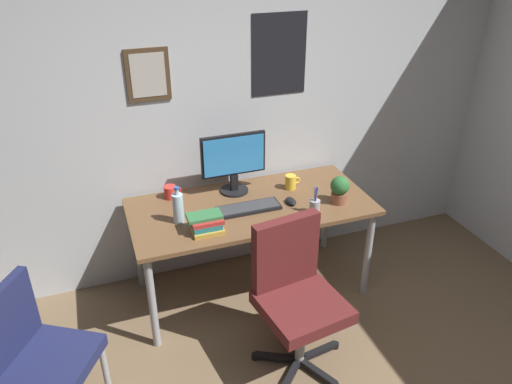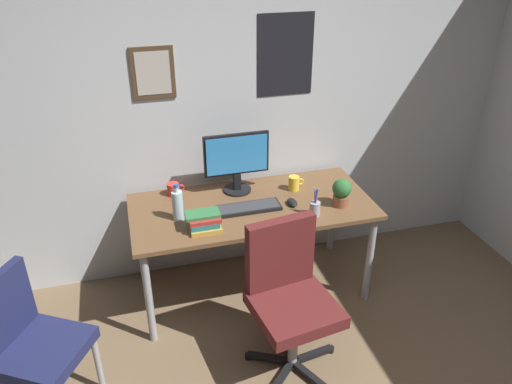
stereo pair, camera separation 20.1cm
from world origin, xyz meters
name	(u,v)px [view 2 (the right image)]	position (x,y,z in m)	size (l,w,h in m)	color
wall_back	(232,103)	(0.00, 2.15, 1.30)	(4.40, 0.10, 2.60)	silver
desk	(252,214)	(0.02, 1.69, 0.66)	(1.65, 0.77, 0.73)	brown
office_chair	(289,292)	(0.05, 0.98, 0.53)	(0.57, 0.57, 0.95)	#591E1E
side_chair	(29,340)	(-1.38, 1.01, 0.50)	(0.58, 0.58, 0.88)	#1E234C
monitor	(237,160)	(-0.03, 1.91, 0.97)	(0.46, 0.20, 0.43)	black
keyboard	(249,208)	(-0.02, 1.63, 0.74)	(0.43, 0.15, 0.03)	black
computer_mouse	(292,202)	(0.28, 1.61, 0.75)	(0.06, 0.11, 0.04)	black
water_bottle	(178,205)	(-0.49, 1.63, 0.83)	(0.07, 0.07, 0.25)	silver
coffee_mug_near	(174,189)	(-0.48, 1.97, 0.77)	(0.12, 0.09, 0.09)	red
coffee_mug_far	(294,183)	(0.37, 1.82, 0.78)	(0.12, 0.08, 0.10)	yellow
potted_plant	(342,192)	(0.60, 1.52, 0.83)	(0.13, 0.13, 0.20)	brown
pen_cup	(315,208)	(0.38, 1.44, 0.78)	(0.07, 0.07, 0.20)	#9EA0A5
book_stack_left	(204,221)	(-0.35, 1.47, 0.78)	(0.22, 0.16, 0.11)	gold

